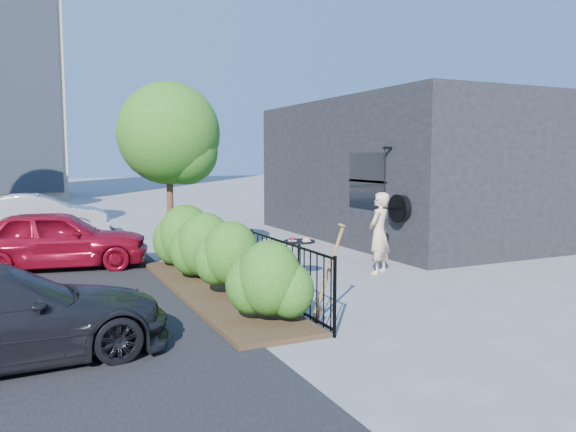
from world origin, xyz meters
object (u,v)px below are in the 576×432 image
patio_tree (172,140)px  shovel (327,279)px  cafe_table (299,253)px  car_silver (39,216)px  car_red (57,239)px  woman (379,233)px

patio_tree → shovel: patio_tree is taller
cafe_table → car_silver: 9.49m
cafe_table → car_red: 5.31m
woman → car_red: woman is taller
woman → shovel: woman is taller
shovel → car_red: shovel is taller
cafe_table → woman: (1.77, -0.11, 0.30)m
shovel → patio_tree: bearing=100.8°
patio_tree → cafe_table: 3.78m
woman → patio_tree: bearing=-67.1°
patio_tree → woman: patio_tree is taller
car_red → car_silver: car_silver is taller
shovel → car_silver: 11.63m
shovel → car_red: bearing=119.3°
patio_tree → car_silver: (-2.59, 5.96, -2.11)m
woman → car_red: 6.85m
car_red → woman: bearing=-109.9°
shovel → car_silver: shovel is taller
woman → car_silver: (-6.21, 8.49, -0.18)m
patio_tree → cafe_table: (1.86, -2.42, -2.22)m
shovel → car_silver: (-3.57, 11.07, 0.01)m
woman → car_silver: size_ratio=0.42×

